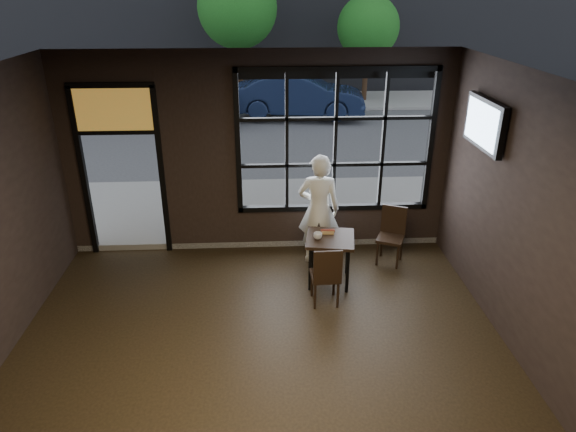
{
  "coord_description": "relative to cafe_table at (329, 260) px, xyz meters",
  "views": [
    {
      "loc": [
        0.06,
        -4.14,
        4.03
      ],
      "look_at": [
        0.4,
        2.2,
        1.15
      ],
      "focal_mm": 32.0,
      "sensor_mm": 36.0,
      "label": 1
    }
  ],
  "objects": [
    {
      "name": "cup",
      "position": [
        -0.18,
        -0.04,
        0.41
      ],
      "size": [
        0.15,
        0.15,
        0.1
      ],
      "primitive_type": "imported",
      "rotation": [
        0.0,
        0.0,
        -0.29
      ],
      "color": "silver",
      "rests_on": "cafe_table"
    },
    {
      "name": "chair_window",
      "position": [
        1.02,
        0.52,
        0.08
      ],
      "size": [
        0.52,
        0.52,
        0.9
      ],
      "primitive_type": "cube",
      "rotation": [
        0.0,
        0.0,
        -0.43
      ],
      "color": "black",
      "rests_on": "floor"
    },
    {
      "name": "cafe_table",
      "position": [
        0.0,
        0.0,
        0.0
      ],
      "size": [
        0.77,
        0.77,
        0.73
      ],
      "primitive_type": "cube",
      "rotation": [
        0.0,
        0.0,
        -0.16
      ],
      "color": "black",
      "rests_on": "floor"
    },
    {
      "name": "maroon_car",
      "position": [
        -4.01,
        9.59,
        0.52
      ],
      "size": [
        4.92,
        2.76,
        1.58
      ],
      "primitive_type": "imported",
      "rotation": [
        0.0,
        0.0,
        1.37
      ],
      "color": "black",
      "rests_on": "street_asphalt"
    },
    {
      "name": "street_asphalt",
      "position": [
        -1.01,
        21.64,
        -0.39
      ],
      "size": [
        60.0,
        41.0,
        0.04
      ],
      "primitive_type": "cube",
      "color": "#545456",
      "rests_on": "ground"
    },
    {
      "name": "chair_near",
      "position": [
        -0.13,
        -0.53,
        0.08
      ],
      "size": [
        0.4,
        0.4,
        0.89
      ],
      "primitive_type": "cube",
      "rotation": [
        0.0,
        0.0,
        3.18
      ],
      "color": "black",
      "rests_on": "floor"
    },
    {
      "name": "stained_transom",
      "position": [
        -3.11,
        1.14,
        1.98
      ],
      "size": [
        1.2,
        0.06,
        0.7
      ],
      "primitive_type": "cube",
      "color": "orange",
      "rests_on": "ground"
    },
    {
      "name": "tree_right",
      "position": [
        2.88,
        12.51,
        2.27
      ],
      "size": [
        2.19,
        2.19,
        3.74
      ],
      "color": "#332114",
      "rests_on": "street_asphalt"
    },
    {
      "name": "tv",
      "position": [
        1.92,
        -0.16,
        2.03
      ],
      "size": [
        0.12,
        1.09,
        0.64
      ],
      "primitive_type": "cube",
      "color": "black",
      "rests_on": "wall_right"
    },
    {
      "name": "hotdog",
      "position": [
        -0.02,
        0.12,
        0.39
      ],
      "size": [
        0.2,
        0.09,
        0.06
      ],
      "primitive_type": null,
      "rotation": [
        0.0,
        0.0,
        -0.05
      ],
      "color": "tan",
      "rests_on": "cafe_table"
    },
    {
      "name": "floor",
      "position": [
        -1.01,
        -2.36,
        -0.38
      ],
      "size": [
        6.0,
        7.0,
        0.02
      ],
      "primitive_type": "cube",
      "color": "black",
      "rests_on": "ground"
    },
    {
      "name": "navy_car",
      "position": [
        0.28,
        9.99,
        0.42
      ],
      "size": [
        4.31,
        1.94,
        1.37
      ],
      "primitive_type": "imported",
      "rotation": [
        0.0,
        0.0,
        1.45
      ],
      "color": "#121D39",
      "rests_on": "street_asphalt"
    },
    {
      "name": "wall_right",
      "position": [
        1.99,
        -2.36,
        1.23
      ],
      "size": [
        0.04,
        7.0,
        3.2
      ],
      "primitive_type": "cube",
      "color": "black",
      "rests_on": "ground"
    },
    {
      "name": "tree_left",
      "position": [
        -1.68,
        12.4,
        2.91
      ],
      "size": [
        2.72,
        2.72,
        4.65
      ],
      "color": "#332114",
      "rests_on": "street_asphalt"
    },
    {
      "name": "man",
      "position": [
        -0.1,
        0.65,
        0.51
      ],
      "size": [
        0.68,
        0.48,
        1.76
      ],
      "primitive_type": "imported",
      "rotation": [
        0.0,
        0.0,
        3.04
      ],
      "color": "white",
      "rests_on": "floor"
    },
    {
      "name": "window_frame",
      "position": [
        0.19,
        1.14,
        1.43
      ],
      "size": [
        3.06,
        0.12,
        2.28
      ],
      "primitive_type": "cube",
      "color": "black",
      "rests_on": "ground"
    },
    {
      "name": "ceiling",
      "position": [
        -1.01,
        -2.36,
        2.84
      ],
      "size": [
        6.0,
        7.0,
        0.02
      ],
      "primitive_type": "cube",
      "color": "black",
      "rests_on": "ground"
    }
  ]
}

